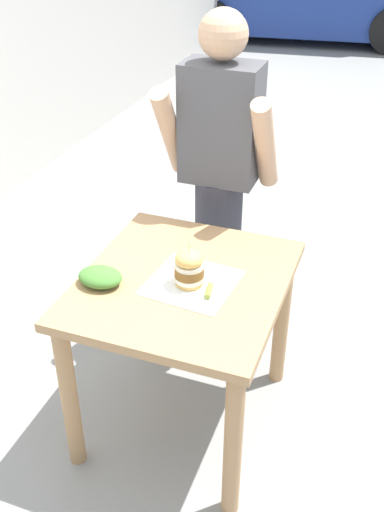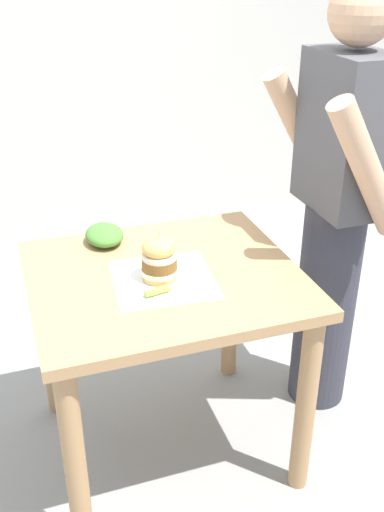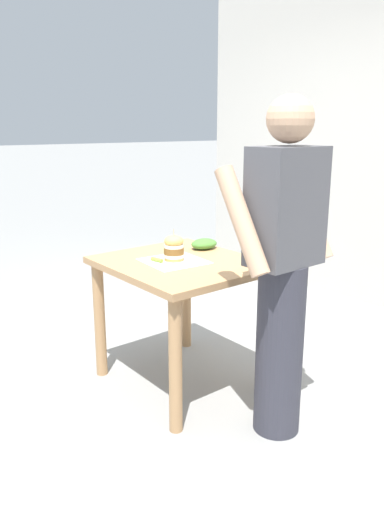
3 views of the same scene
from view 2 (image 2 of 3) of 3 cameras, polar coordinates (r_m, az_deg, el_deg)
ground_plane at (r=2.52m, az=-2.25°, el=-17.28°), size 80.00×80.00×0.00m
patio_table at (r=2.12m, az=-2.57°, el=-5.15°), size 0.81×0.91×0.78m
serving_paper at (r=2.00m, az=-2.76°, el=-2.24°), size 0.36×0.36×0.00m
sandwich at (r=1.97m, az=-3.14°, el=-0.26°), size 0.12×0.12×0.19m
pickle_spear at (r=1.91m, az=-3.37°, el=-3.37°), size 0.04×0.09×0.02m
side_salad at (r=2.26m, az=-8.35°, el=2.01°), size 0.18×0.14×0.07m
diner_across_table at (r=2.33m, az=13.57°, el=4.31°), size 0.55×0.35×1.69m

